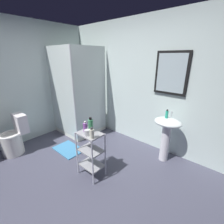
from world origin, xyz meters
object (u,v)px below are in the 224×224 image
lotion_bottle_white (92,133)px  body_wash_bottle_green (91,125)px  bath_mat (69,149)px  storage_cart (91,151)px  hand_soap_bottle (167,114)px  pedestal_sink (167,131)px  toilet (14,138)px  rinse_cup (87,133)px  conditioner_bottle_purple (85,127)px  shower_stall (79,115)px

lotion_bottle_white → body_wash_bottle_green: body_wash_bottle_green is taller
lotion_bottle_white → bath_mat: (-1.01, 0.22, -0.80)m
storage_cart → hand_soap_bottle: 1.39m
body_wash_bottle_green → bath_mat: body_wash_bottle_green is taller
pedestal_sink → lotion_bottle_white: bearing=-115.8°
toilet → storage_cart: (1.57, 0.57, 0.12)m
toilet → rinse_cup: size_ratio=8.49×
hand_soap_bottle → pedestal_sink: bearing=-17.0°
hand_soap_bottle → conditioner_bottle_purple: 1.36m
conditioner_bottle_purple → body_wash_bottle_green: 0.09m
shower_stall → body_wash_bottle_green: (1.29, -0.76, 0.38)m
pedestal_sink → rinse_cup: size_ratio=9.05×
hand_soap_bottle → body_wash_bottle_green: size_ratio=0.66×
hand_soap_bottle → bath_mat: 2.03m
conditioner_bottle_purple → rinse_cup: conditioner_bottle_purple is taller
shower_stall → bath_mat: shower_stall is taller
pedestal_sink → bath_mat: bearing=-148.5°
pedestal_sink → toilet: pedestal_sink is taller
pedestal_sink → hand_soap_bottle: bearing=163.0°
pedestal_sink → rinse_cup: 1.39m
conditioner_bottle_purple → body_wash_bottle_green: body_wash_bottle_green is taller
pedestal_sink → conditioner_bottle_purple: conditioner_bottle_purple is taller
conditioner_bottle_purple → storage_cart: bearing=2.2°
conditioner_bottle_purple → rinse_cup: size_ratio=1.81×
storage_cart → conditioner_bottle_purple: conditioner_bottle_purple is taller
rinse_cup → bath_mat: size_ratio=0.15×
toilet → hand_soap_bottle: hand_soap_bottle is taller
storage_cart → rinse_cup: bearing=-73.3°
conditioner_bottle_purple → rinse_cup: 0.13m
lotion_bottle_white → toilet: bearing=-163.7°
toilet → hand_soap_bottle: bearing=37.3°
conditioner_bottle_purple → bath_mat: size_ratio=0.27×
storage_cart → lotion_bottle_white: size_ratio=4.64×
hand_soap_bottle → rinse_cup: (-0.64, -1.21, -0.09)m
toilet → rinse_cup: 1.73m
rinse_cup → body_wash_bottle_green: bearing=110.9°
pedestal_sink → lotion_bottle_white: lotion_bottle_white is taller
conditioner_bottle_purple → bath_mat: (-0.79, 0.15, -0.80)m
pedestal_sink → bath_mat: pedestal_sink is taller
pedestal_sink → toilet: bearing=-143.4°
toilet → pedestal_sink: bearing=36.6°
rinse_cup → lotion_bottle_white: bearing=1.1°
hand_soap_bottle → shower_stall: bearing=-170.5°
shower_stall → hand_soap_bottle: bearing=9.5°
hand_soap_bottle → conditioner_bottle_purple: hand_soap_bottle is taller
pedestal_sink → conditioner_bottle_purple: bearing=-125.3°
lotion_bottle_white → conditioner_bottle_purple: bearing=162.2°
toilet → body_wash_bottle_green: (1.55, 0.61, 0.53)m
shower_stall → toilet: 1.40m
storage_cart → lotion_bottle_white: lotion_bottle_white is taller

